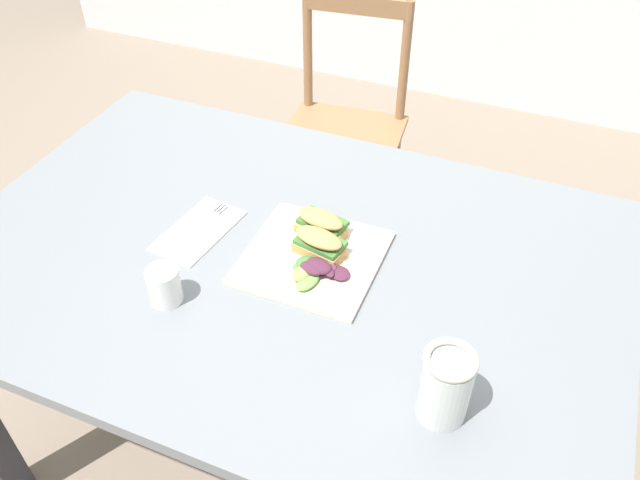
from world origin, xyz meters
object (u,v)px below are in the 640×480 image
cup_extra_side (164,285)px  mason_jar_iced_tea (445,388)px  chair_wooden_far (344,131)px  plate_lunch (313,257)px  fork_on_napkin (203,225)px  sandwich_half_front (319,243)px  sandwich_half_back (321,223)px  dining_table (284,292)px

cup_extra_side → mason_jar_iced_tea: bearing=-4.6°
chair_wooden_far → plate_lunch: chair_wooden_far is taller
fork_on_napkin → cup_extra_side: 0.22m
fork_on_napkin → sandwich_half_front: bearing=1.3°
chair_wooden_far → plate_lunch: bearing=-73.4°
sandwich_half_front → fork_on_napkin: (-0.27, -0.01, -0.03)m
plate_lunch → cup_extra_side: (-0.21, -0.21, 0.03)m
plate_lunch → mason_jar_iced_tea: bearing=-37.3°
sandwich_half_front → sandwich_half_back: (-0.02, 0.06, 0.00)m
plate_lunch → fork_on_napkin: (-0.26, 0.00, 0.00)m
plate_lunch → sandwich_half_back: sandwich_half_back is taller
sandwich_half_front → fork_on_napkin: bearing=-178.7°
mason_jar_iced_tea → cup_extra_side: (-0.55, 0.04, -0.03)m
sandwich_half_back → fork_on_napkin: bearing=-164.8°
mason_jar_iced_tea → cup_extra_side: size_ratio=1.84×
dining_table → mason_jar_iced_tea: size_ratio=9.95×
chair_wooden_far → cup_extra_side: (0.06, -1.14, 0.33)m
fork_on_napkin → mason_jar_iced_tea: (0.59, -0.26, 0.06)m
sandwich_half_front → sandwich_half_back: bearing=108.0°
mason_jar_iced_tea → cup_extra_side: bearing=175.4°
sandwich_half_back → fork_on_napkin: 0.26m
sandwich_half_front → cup_extra_side: 0.31m
chair_wooden_far → sandwich_half_back: (0.27, -0.85, 0.33)m
sandwich_half_front → cup_extra_side: size_ratio=1.49×
sandwich_half_front → fork_on_napkin: 0.27m
dining_table → sandwich_half_front: sandwich_half_front is taller
plate_lunch → fork_on_napkin: size_ratio=1.46×
chair_wooden_far → fork_on_napkin: chair_wooden_far is taller
plate_lunch → sandwich_half_back: bearing=97.8°
sandwich_half_back → mason_jar_iced_tea: mason_jar_iced_tea is taller
dining_table → cup_extra_side: cup_extra_side is taller
dining_table → plate_lunch: 0.13m
chair_wooden_far → sandwich_half_back: bearing=-72.6°
plate_lunch → mason_jar_iced_tea: (0.33, -0.25, 0.06)m
dining_table → sandwich_half_front: 0.17m
fork_on_napkin → mason_jar_iced_tea: bearing=-23.6°
plate_lunch → cup_extra_side: cup_extra_side is taller
dining_table → sandwich_half_back: size_ratio=12.30×
plate_lunch → sandwich_half_front: size_ratio=2.39×
chair_wooden_far → mason_jar_iced_tea: size_ratio=6.22×
chair_wooden_far → cup_extra_side: size_ratio=11.41×
chair_wooden_far → sandwich_half_back: 0.95m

